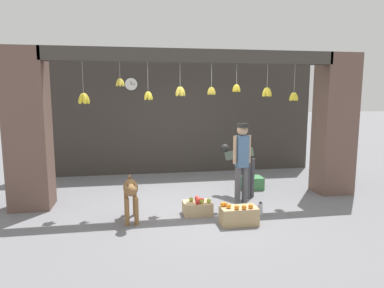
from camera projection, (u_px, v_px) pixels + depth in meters
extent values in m
plane|color=slate|center=(195.00, 204.00, 6.46)|extent=(60.00, 60.00, 0.00)
cube|color=#38332D|center=(177.00, 118.00, 8.86)|extent=(7.23, 0.12, 2.85)
cube|color=brown|center=(28.00, 130.00, 6.06)|extent=(0.70, 0.60, 2.85)
cube|color=brown|center=(335.00, 125.00, 7.04)|extent=(0.70, 0.60, 2.85)
cube|color=#3D3833|center=(195.00, 56.00, 6.18)|extent=(5.33, 0.24, 0.24)
cylinder|color=#B2AD99|center=(83.00, 77.00, 5.89)|extent=(0.01, 0.01, 0.54)
ellipsoid|color=yellow|center=(87.00, 99.00, 5.95)|extent=(0.14, 0.07, 0.21)
ellipsoid|color=yellow|center=(85.00, 99.00, 6.00)|extent=(0.10, 0.13, 0.22)
ellipsoid|color=yellow|center=(81.00, 99.00, 5.97)|extent=(0.13, 0.11, 0.22)
ellipsoid|color=yellow|center=(81.00, 99.00, 5.91)|extent=(0.13, 0.11, 0.22)
ellipsoid|color=yellow|center=(84.00, 99.00, 5.90)|extent=(0.10, 0.13, 0.22)
cylinder|color=#B2AD99|center=(120.00, 70.00, 6.04)|extent=(0.01, 0.01, 0.29)
ellipsoid|color=yellow|center=(122.00, 83.00, 6.08)|extent=(0.10, 0.06, 0.16)
ellipsoid|color=yellow|center=(120.00, 83.00, 6.11)|extent=(0.06, 0.10, 0.16)
ellipsoid|color=yellow|center=(118.00, 83.00, 6.07)|extent=(0.10, 0.06, 0.16)
ellipsoid|color=yellow|center=(120.00, 83.00, 6.03)|extent=(0.06, 0.10, 0.16)
cylinder|color=#B2AD99|center=(148.00, 77.00, 6.09)|extent=(0.01, 0.01, 0.52)
ellipsoid|color=yellow|center=(150.00, 96.00, 6.14)|extent=(0.11, 0.06, 0.17)
ellipsoid|color=yellow|center=(149.00, 96.00, 6.18)|extent=(0.08, 0.11, 0.18)
ellipsoid|color=yellow|center=(146.00, 96.00, 6.15)|extent=(0.11, 0.09, 0.18)
ellipsoid|color=yellow|center=(146.00, 96.00, 6.10)|extent=(0.11, 0.09, 0.18)
ellipsoid|color=yellow|center=(149.00, 96.00, 6.10)|extent=(0.08, 0.11, 0.18)
cylinder|color=#B2AD99|center=(180.00, 75.00, 6.20)|extent=(0.01, 0.01, 0.43)
ellipsoid|color=yellow|center=(183.00, 92.00, 6.25)|extent=(0.13, 0.07, 0.20)
ellipsoid|color=yellow|center=(181.00, 92.00, 6.29)|extent=(0.09, 0.13, 0.20)
ellipsoid|color=yellow|center=(178.00, 92.00, 6.26)|extent=(0.12, 0.11, 0.21)
ellipsoid|color=yellow|center=(178.00, 91.00, 6.21)|extent=(0.12, 0.11, 0.21)
ellipsoid|color=yellow|center=(181.00, 91.00, 6.20)|extent=(0.09, 0.13, 0.20)
cylinder|color=#B2AD99|center=(212.00, 75.00, 6.24)|extent=(0.01, 0.01, 0.43)
ellipsoid|color=gold|center=(214.00, 91.00, 6.29)|extent=(0.10, 0.06, 0.16)
ellipsoid|color=gold|center=(212.00, 91.00, 6.31)|extent=(0.09, 0.09, 0.17)
ellipsoid|color=gold|center=(211.00, 91.00, 6.32)|extent=(0.07, 0.10, 0.16)
ellipsoid|color=gold|center=(209.00, 91.00, 6.29)|extent=(0.10, 0.08, 0.17)
ellipsoid|color=gold|center=(210.00, 91.00, 6.26)|extent=(0.10, 0.08, 0.17)
ellipsoid|color=gold|center=(211.00, 91.00, 6.24)|extent=(0.07, 0.10, 0.16)
ellipsoid|color=gold|center=(213.00, 91.00, 6.25)|extent=(0.09, 0.09, 0.17)
cylinder|color=#B2AD99|center=(237.00, 74.00, 6.40)|extent=(0.01, 0.01, 0.38)
ellipsoid|color=yellow|center=(238.00, 88.00, 6.45)|extent=(0.10, 0.06, 0.16)
ellipsoid|color=yellow|center=(237.00, 88.00, 6.48)|extent=(0.08, 0.10, 0.17)
ellipsoid|color=yellow|center=(235.00, 88.00, 6.47)|extent=(0.08, 0.10, 0.17)
ellipsoid|color=yellow|center=(234.00, 88.00, 6.43)|extent=(0.10, 0.06, 0.16)
ellipsoid|color=yellow|center=(236.00, 88.00, 6.40)|extent=(0.08, 0.10, 0.17)
ellipsoid|color=yellow|center=(238.00, 88.00, 6.41)|extent=(0.08, 0.10, 0.17)
cylinder|color=#B2AD99|center=(267.00, 76.00, 6.44)|extent=(0.01, 0.01, 0.44)
ellipsoid|color=yellow|center=(269.00, 92.00, 6.49)|extent=(0.13, 0.07, 0.19)
ellipsoid|color=yellow|center=(266.00, 92.00, 6.53)|extent=(0.07, 0.13, 0.19)
ellipsoid|color=yellow|center=(265.00, 92.00, 6.47)|extent=(0.13, 0.07, 0.19)
ellipsoid|color=yellow|center=(268.00, 92.00, 6.43)|extent=(0.07, 0.13, 0.19)
cylinder|color=#B2AD99|center=(295.00, 79.00, 6.52)|extent=(0.01, 0.01, 0.53)
ellipsoid|color=yellow|center=(296.00, 97.00, 6.57)|extent=(0.12, 0.06, 0.18)
ellipsoid|color=yellow|center=(294.00, 97.00, 6.60)|extent=(0.10, 0.11, 0.19)
ellipsoid|color=yellow|center=(292.00, 97.00, 6.61)|extent=(0.08, 0.12, 0.18)
ellipsoid|color=yellow|center=(291.00, 97.00, 6.58)|extent=(0.11, 0.09, 0.19)
ellipsoid|color=yellow|center=(292.00, 97.00, 6.54)|extent=(0.11, 0.09, 0.19)
ellipsoid|color=yellow|center=(294.00, 97.00, 6.52)|extent=(0.08, 0.12, 0.18)
ellipsoid|color=yellow|center=(296.00, 97.00, 6.54)|extent=(0.10, 0.11, 0.19)
ellipsoid|color=olive|center=(131.00, 187.00, 5.55)|extent=(0.27, 0.61, 0.24)
cylinder|color=olive|center=(136.00, 211.00, 5.40)|extent=(0.07, 0.07, 0.44)
cylinder|color=olive|center=(127.00, 212.00, 5.37)|extent=(0.07, 0.07, 0.44)
cylinder|color=olive|center=(135.00, 202.00, 5.84)|extent=(0.07, 0.07, 0.44)
cylinder|color=olive|center=(126.00, 203.00, 5.81)|extent=(0.07, 0.07, 0.44)
ellipsoid|color=olive|center=(131.00, 190.00, 5.23)|extent=(0.16, 0.23, 0.16)
cone|color=brown|center=(134.00, 184.00, 5.23)|extent=(0.05, 0.05, 0.07)
cone|color=brown|center=(128.00, 184.00, 5.20)|extent=(0.05, 0.05, 0.07)
cylinder|color=olive|center=(130.00, 181.00, 5.87)|extent=(0.05, 0.19, 0.25)
cylinder|color=#56565B|center=(245.00, 187.00, 6.21)|extent=(0.11, 0.11, 0.76)
cylinder|color=#56565B|center=(238.00, 188.00, 6.17)|extent=(0.11, 0.11, 0.76)
cube|color=#4C7099|center=(242.00, 151.00, 6.09)|extent=(0.22, 0.20, 0.57)
cylinder|color=tan|center=(249.00, 149.00, 6.13)|extent=(0.06, 0.06, 0.50)
cylinder|color=tan|center=(235.00, 150.00, 6.04)|extent=(0.06, 0.06, 0.50)
sphere|color=tan|center=(242.00, 130.00, 6.04)|extent=(0.20, 0.20, 0.20)
cylinder|color=#2D2D2D|center=(243.00, 125.00, 6.02)|extent=(0.20, 0.20, 0.07)
cube|color=#2D2D2D|center=(245.00, 127.00, 5.94)|extent=(0.18, 0.13, 0.01)
cylinder|color=#424247|center=(248.00, 179.00, 6.75)|extent=(0.11, 0.11, 0.78)
cylinder|color=#424247|center=(252.00, 178.00, 6.85)|extent=(0.11, 0.11, 0.78)
cube|color=#4C5B4C|center=(239.00, 154.00, 6.91)|extent=(0.53, 0.59, 0.31)
sphere|color=black|center=(225.00, 148.00, 7.14)|extent=(0.19, 0.19, 0.19)
cube|color=tan|center=(239.00, 216.00, 5.44)|extent=(0.58, 0.32, 0.28)
sphere|color=orange|center=(251.00, 206.00, 5.36)|extent=(0.08, 0.08, 0.08)
sphere|color=orange|center=(237.00, 207.00, 5.30)|extent=(0.08, 0.08, 0.08)
sphere|color=orange|center=(244.00, 207.00, 5.31)|extent=(0.08, 0.08, 0.08)
sphere|color=orange|center=(225.00, 204.00, 5.46)|extent=(0.08, 0.08, 0.08)
sphere|color=orange|center=(223.00, 204.00, 5.45)|extent=(0.08, 0.08, 0.08)
sphere|color=orange|center=(229.00, 206.00, 5.37)|extent=(0.08, 0.08, 0.08)
cube|color=tan|center=(197.00, 208.00, 5.88)|extent=(0.49, 0.35, 0.22)
sphere|color=red|center=(198.00, 202.00, 5.74)|extent=(0.08, 0.08, 0.08)
sphere|color=red|center=(197.00, 199.00, 5.94)|extent=(0.08, 0.08, 0.08)
sphere|color=red|center=(197.00, 198.00, 5.98)|extent=(0.08, 0.08, 0.08)
sphere|color=#99B238|center=(202.00, 202.00, 5.78)|extent=(0.08, 0.08, 0.08)
sphere|color=#99B238|center=(209.00, 201.00, 5.82)|extent=(0.08, 0.08, 0.08)
sphere|color=red|center=(198.00, 201.00, 5.84)|extent=(0.08, 0.08, 0.08)
sphere|color=red|center=(199.00, 199.00, 5.90)|extent=(0.08, 0.08, 0.08)
sphere|color=red|center=(202.00, 200.00, 5.87)|extent=(0.08, 0.08, 0.08)
sphere|color=#99B238|center=(191.00, 199.00, 5.90)|extent=(0.08, 0.08, 0.08)
cube|color=#42844C|center=(252.00, 183.00, 7.47)|extent=(0.44, 0.36, 0.26)
cylinder|color=silver|center=(260.00, 209.00, 5.87)|extent=(0.08, 0.08, 0.20)
cylinder|color=black|center=(261.00, 203.00, 5.85)|extent=(0.04, 0.04, 0.02)
cylinder|color=black|center=(131.00, 84.00, 8.48)|extent=(0.32, 0.01, 0.32)
cylinder|color=white|center=(131.00, 84.00, 8.47)|extent=(0.31, 0.02, 0.31)
cube|color=black|center=(131.00, 83.00, 8.45)|extent=(0.01, 0.01, 0.09)
cube|color=black|center=(133.00, 84.00, 8.46)|extent=(0.12, 0.01, 0.01)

